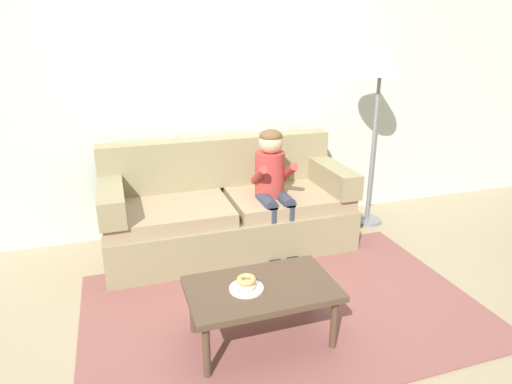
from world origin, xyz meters
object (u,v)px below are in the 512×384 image
at_px(donut, 246,285).
at_px(floor_lamp, 380,75).
at_px(coffee_table, 262,292).
at_px(person_child, 273,180).
at_px(couch, 228,211).

xyz_separation_m(donut, floor_lamp, (1.77, 1.47, 1.07)).
relative_size(coffee_table, floor_lamp, 0.52).
height_order(coffee_table, person_child, person_child).
bearing_deg(floor_lamp, donut, -140.32).
bearing_deg(donut, coffee_table, 4.57).
bearing_deg(coffee_table, person_child, 66.84).
bearing_deg(coffee_table, couch, 84.11).
relative_size(couch, coffee_table, 2.36).
xyz_separation_m(person_child, floor_lamp, (1.17, 0.29, 0.83)).
bearing_deg(donut, floor_lamp, 39.68).
relative_size(couch, floor_lamp, 1.24).
bearing_deg(person_child, couch, 149.70).
bearing_deg(floor_lamp, person_child, -166.02).
relative_size(coffee_table, donut, 7.65).
bearing_deg(coffee_table, floor_lamp, 41.17).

